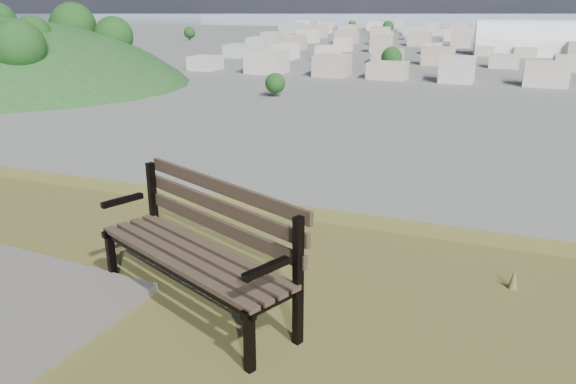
% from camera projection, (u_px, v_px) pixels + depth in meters
% --- Properties ---
extents(park_bench, '(1.90, 1.27, 0.96)m').
position_uv_depth(park_bench, '(202.00, 240.00, 4.21)').
color(park_bench, '#3E3223').
rests_on(park_bench, hilltop_mesa).
extents(arena, '(54.79, 27.39, 22.32)m').
position_uv_depth(arena, '(530.00, 45.00, 278.48)').
color(arena, silver).
rests_on(arena, ground).
extents(city_blocks, '(395.00, 361.00, 7.00)m').
position_uv_depth(city_blocks, '(507.00, 37.00, 357.48)').
color(city_blocks, beige).
rests_on(city_blocks, ground).
extents(city_trees, '(406.52, 387.20, 9.98)m').
position_uv_depth(city_trees, '(453.00, 42.00, 299.46)').
color(city_trees, '#37251B').
rests_on(city_trees, ground).
extents(bay_water, '(2400.00, 700.00, 0.12)m').
position_uv_depth(bay_water, '(512.00, 18.00, 804.44)').
color(bay_water, '#8DA0B3').
rests_on(bay_water, ground).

